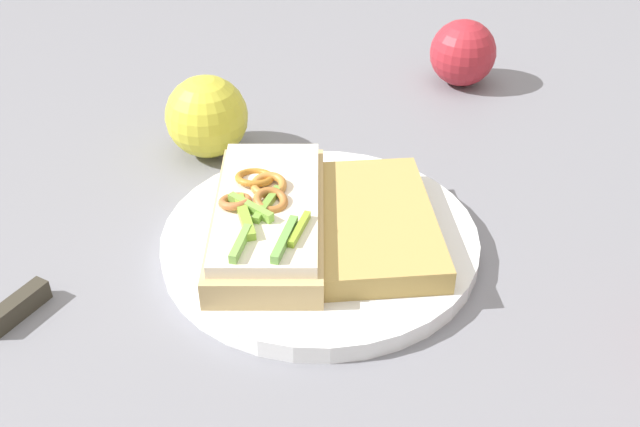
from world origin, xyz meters
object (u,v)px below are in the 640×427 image
plate (320,240)px  bread_slice_side (371,223)px  sandwich (268,216)px  apple_2 (207,117)px  apple_0 (463,53)px  knife (2,321)px

plate → bread_slice_side: bread_slice_side is taller
plate → sandwich: sandwich is taller
bread_slice_side → plate: bearing=84.6°
plate → apple_2: apple_2 is taller
sandwich → apple_0: (0.09, 0.37, 0.00)m
apple_0 → apple_2: size_ratio=0.94×
bread_slice_side → knife: size_ratio=1.26×
bread_slice_side → apple_2: 0.22m
apple_0 → plate: bearing=-98.3°
bread_slice_side → apple_0: apple_0 is taller
apple_0 → knife: size_ratio=0.59×
knife → apple_2: bearing=-176.7°
sandwich → apple_2: apple_2 is taller
bread_slice_side → knife: (-0.23, -0.18, -0.02)m
apple_0 → knife: bearing=-115.0°
apple_2 → knife: (-0.03, -0.28, -0.03)m
bread_slice_side → knife: bearing=103.6°
sandwich → bread_slice_side: (0.08, 0.03, -0.01)m
plate → knife: size_ratio=2.04×
sandwich → apple_2: 0.17m
sandwich → apple_0: apple_0 is taller
sandwich → apple_0: bearing=-33.4°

